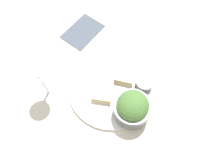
% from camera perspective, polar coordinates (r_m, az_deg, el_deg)
% --- Properties ---
extents(ground_plane, '(4.00, 4.00, 0.00)m').
position_cam_1_polar(ground_plane, '(0.78, 0.00, -1.08)').
color(ground_plane, beige).
extents(dinner_plate, '(0.31, 0.31, 0.01)m').
position_cam_1_polar(dinner_plate, '(0.77, 0.00, -0.87)').
color(dinner_plate, white).
rests_on(dinner_plate, ground_plane).
extents(salad_bowl, '(0.12, 0.12, 0.11)m').
position_cam_1_polar(salad_bowl, '(0.69, 5.31, -6.16)').
color(salad_bowl, '#4C5156').
rests_on(salad_bowl, dinner_plate).
extents(sauce_ramekin, '(0.06, 0.06, 0.03)m').
position_cam_1_polar(sauce_ramekin, '(0.75, 8.43, 0.12)').
color(sauce_ramekin, '#4C4C4C').
rests_on(sauce_ramekin, dinner_plate).
extents(cheese_toast_near, '(0.12, 0.11, 0.03)m').
position_cam_1_polar(cheese_toast_near, '(0.78, 3.44, 3.40)').
color(cheese_toast_near, '#D1B27F').
rests_on(cheese_toast_near, dinner_plate).
extents(cheese_toast_far, '(0.12, 0.11, 0.03)m').
position_cam_1_polar(cheese_toast_far, '(0.75, -2.25, -1.18)').
color(cheese_toast_far, '#D1B27F').
rests_on(cheese_toast_far, dinner_plate).
extents(wine_glass, '(0.07, 0.07, 0.18)m').
position_cam_1_polar(wine_glass, '(0.70, -18.71, 1.91)').
color(wine_glass, silver).
rests_on(wine_glass, ground_plane).
extents(napkin, '(0.17, 0.12, 0.01)m').
position_cam_1_polar(napkin, '(0.91, -7.68, 13.47)').
color(napkin, '#4C5666').
rests_on(napkin, ground_plane).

